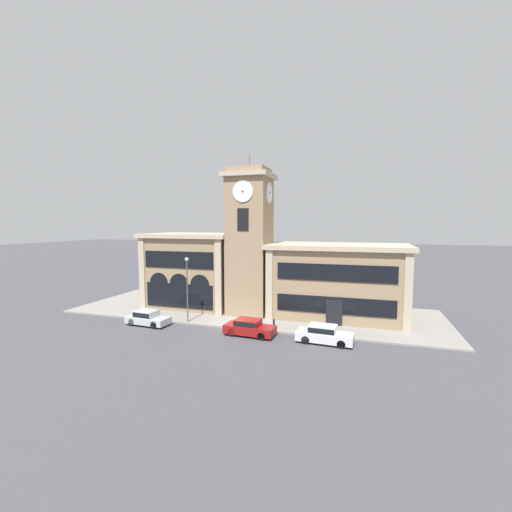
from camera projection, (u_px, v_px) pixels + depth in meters
name	position (u px, v px, depth m)	size (l,w,h in m)	color
ground_plane	(231.00, 329.00, 31.56)	(300.00, 300.00, 0.00)	#424247
sidewalk_kerb	(252.00, 311.00, 37.63)	(39.44, 12.79, 0.15)	gray
clock_tower	(250.00, 242.00, 36.14)	(4.85, 4.85, 16.64)	#937A5B
town_hall_left_wing	(195.00, 270.00, 40.11)	(10.63, 7.97, 8.56)	#937A5B
town_hall_right_wing	(338.00, 281.00, 35.28)	(14.05, 7.97, 7.59)	#937A5B
parked_car_near	(148.00, 317.00, 32.69)	(4.28, 2.07, 1.41)	#B2B7C1
parked_car_mid	(249.00, 327.00, 29.63)	(4.51, 2.08, 1.42)	maroon
parked_car_far	(324.00, 334.00, 27.72)	(4.66, 2.04, 1.47)	silver
street_lamp	(187.00, 280.00, 32.97)	(0.36, 0.36, 6.30)	#4C4C51
bollard	(274.00, 325.00, 30.53)	(0.18, 0.18, 1.06)	black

